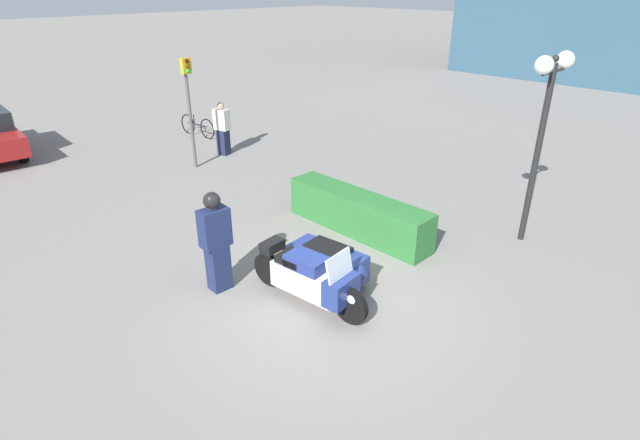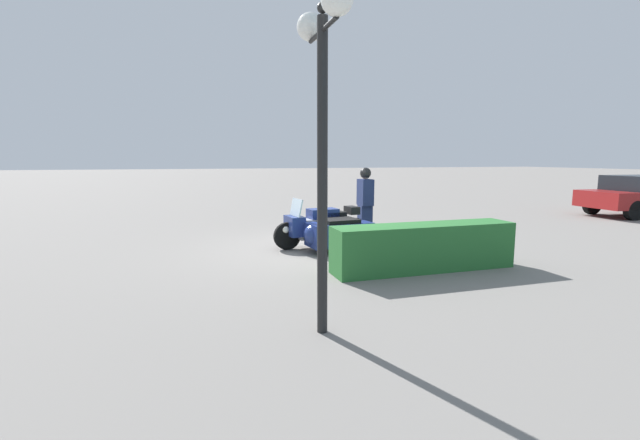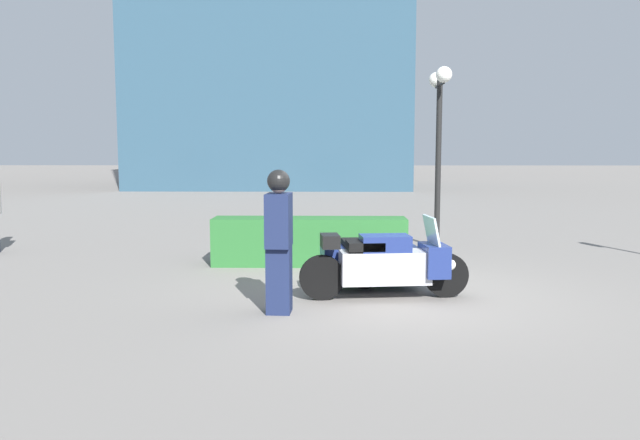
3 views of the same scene
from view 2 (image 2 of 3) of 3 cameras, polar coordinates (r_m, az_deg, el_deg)
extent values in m
plane|color=slate|center=(9.72, -0.03, -3.90)|extent=(160.00, 160.00, 0.00)
cylinder|color=black|center=(9.64, -4.40, -2.14)|extent=(0.63, 0.17, 0.62)
cylinder|color=black|center=(10.34, 4.79, -1.44)|extent=(0.63, 0.17, 0.62)
cylinder|color=black|center=(9.47, 2.89, -2.74)|extent=(0.49, 0.15, 0.48)
cube|color=#B7B7BC|center=(9.94, 0.36, -1.04)|extent=(1.28, 0.59, 0.45)
cube|color=navy|center=(9.89, 0.36, 0.82)|extent=(0.72, 0.50, 0.24)
cube|color=black|center=(10.01, 1.82, 0.79)|extent=(0.54, 0.48, 0.12)
cube|color=navy|center=(9.66, -3.41, -0.77)|extent=(0.39, 0.64, 0.44)
cube|color=silver|center=(9.62, -3.18, 1.68)|extent=(0.18, 0.59, 0.40)
sphere|color=white|center=(9.60, -4.66, -1.25)|extent=(0.18, 0.18, 0.18)
cube|color=navy|center=(9.41, 2.59, -1.85)|extent=(1.46, 0.85, 0.50)
sphere|color=navy|center=(9.17, -0.72, -1.96)|extent=(0.47, 0.48, 0.47)
cube|color=black|center=(9.37, 2.60, -0.11)|extent=(0.83, 0.68, 0.09)
cube|color=black|center=(10.22, 4.27, 1.32)|extent=(0.28, 0.43, 0.18)
cube|color=#192347|center=(11.15, 6.00, -0.18)|extent=(0.32, 0.36, 0.84)
cube|color=#192347|center=(11.06, 6.06, 3.70)|extent=(0.32, 0.51, 0.67)
sphere|color=tan|center=(11.04, 6.09, 6.03)|extent=(0.23, 0.23, 0.23)
sphere|color=black|center=(11.03, 6.09, 6.23)|extent=(0.29, 0.29, 0.29)
cube|color=#28662D|center=(8.08, 13.67, -3.54)|extent=(3.45, 0.70, 0.85)
cylinder|color=black|center=(4.84, 0.31, 5.11)|extent=(0.12, 0.12, 3.55)
cylinder|color=black|center=(5.02, 0.33, 23.97)|extent=(0.05, 0.93, 0.05)
sphere|color=white|center=(5.49, -1.28, 24.33)|extent=(0.33, 0.33, 0.33)
sphere|color=black|center=(5.09, 0.33, 26.46)|extent=(0.12, 0.12, 0.12)
cylinder|color=black|center=(18.73, 32.52, 1.68)|extent=(0.68, 0.27, 0.66)
cylinder|color=black|center=(17.62, 36.33, 1.04)|extent=(0.68, 0.27, 0.66)
camera|label=1|loc=(14.56, -26.72, 18.60)|focal=28.00mm
camera|label=3|loc=(18.23, -5.61, 8.17)|focal=35.00mm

